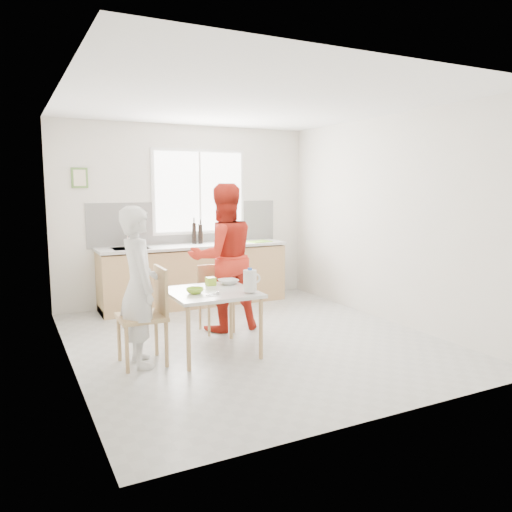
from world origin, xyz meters
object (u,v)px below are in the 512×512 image
Objects in this scene: bowl_green at (195,291)px; bowl_white at (228,282)px; wine_bottle_b at (200,234)px; wine_bottle_a at (194,233)px; dining_table at (212,297)px; person_red at (223,258)px; chair_far at (215,295)px; chair_left at (149,311)px; milk_jug at (250,280)px; person_white at (139,287)px.

bowl_green is 0.58m from bowl_white.
bowl_white is 2.09m from wine_bottle_b.
wine_bottle_a is (0.84, 2.33, 0.37)m from bowl_green.
person_red is (0.47, 0.79, 0.30)m from dining_table.
wine_bottle_a is (0.27, 1.48, 0.63)m from chair_far.
chair_left is 1.20× the size of chair_far.
wine_bottle_b reaches higher than bowl_green.
chair_left is 1.31m from chair_far.
wine_bottle_a is (0.32, 2.57, 0.26)m from milk_jug.
person_white reaches higher than wine_bottle_a.
chair_left is 1.02m from bowl_white.
person_white is 1.10m from bowl_white.
person_white is 0.58m from bowl_green.
person_red is 9.89× the size of bowl_green.
bowl_white is (1.07, 0.24, -0.09)m from person_white.
wine_bottle_a reaches higher than milk_jug.
wine_bottle_b is at bearing -32.79° from person_white.
wine_bottle_a is (0.33, 2.04, 0.37)m from bowl_white.
bowl_green reaches higher than dining_table.
bowl_green is at bearing -109.72° from wine_bottle_a.
wine_bottle_a is at bearing -95.38° from person_red.
wine_bottle_b is (0.43, 2.02, 0.36)m from bowl_white.
chair_left is 2.71m from wine_bottle_b.
chair_far is at bearing 84.13° from bowl_white.
person_red is 5.69× the size of wine_bottle_a.
dining_table is 0.79m from person_white.
person_white is 1.13m from milk_jug.
milk_jug is (0.32, -0.28, 0.20)m from dining_table.
wine_bottle_a is at bearing 70.28° from bowl_green.
chair_far reaches higher than bowl_green.
wine_bottle_a is at bearing 83.79° from milk_jug.
chair_left is 1.07m from milk_jug.
person_red reaches higher than chair_far.
dining_table is at bearing -140.98° from bowl_white.
person_red reaches higher than chair_left.
chair_left is 3.27× the size of wine_bottle_b.
bowl_green is at bearing 51.83° from person_red.
chair_left reaches higher than bowl_white.
wine_bottle_b is (0.37, 1.46, 0.62)m from chair_far.
chair_far is 1.63m from wine_bottle_b.
person_red is at bearing -99.82° from wine_bottle_b.
dining_table is 3.67× the size of milk_jug.
wine_bottle_a reaches higher than dining_table.
wine_bottle_b reaches higher than chair_far.
chair_far is at bearing -104.18° from wine_bottle_b.
chair_left is 4.38× the size of bowl_white.
bowl_green is 0.58× the size of wine_bottle_a.
person_white is (-1.13, -0.80, 0.35)m from chair_far.
wine_bottle_b is (0.93, 2.31, 0.36)m from bowl_green.
person_red is 8.13× the size of bowl_white.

